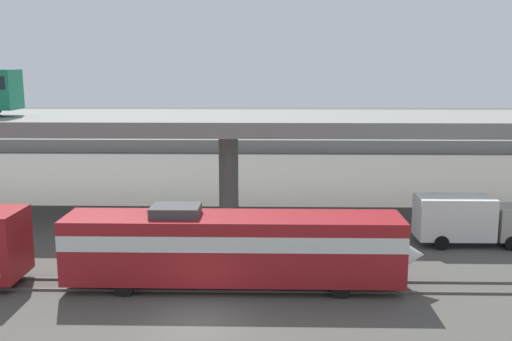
{
  "coord_description": "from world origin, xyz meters",
  "views": [
    {
      "loc": [
        3.08,
        -23.54,
        10.97
      ],
      "look_at": [
        2.14,
        18.57,
        3.31
      ],
      "focal_mm": 40.59,
      "sensor_mm": 36.0,
      "label": 1
    }
  ],
  "objects_px": {
    "service_truck_east": "(468,219)",
    "parked_car_3": "(32,127)",
    "parked_car_1": "(85,129)",
    "parked_car_2": "(398,130)",
    "train_locomotive": "(250,245)",
    "parked_car_4": "(197,131)",
    "parked_car_0": "(12,131)"
  },
  "relations": [
    {
      "from": "parked_car_1",
      "to": "parked_car_4",
      "type": "xyz_separation_m",
      "value": [
        15.59,
        -2.16,
        -0.0
      ]
    },
    {
      "from": "parked_car_2",
      "to": "parked_car_4",
      "type": "height_order",
      "value": "same"
    },
    {
      "from": "parked_car_1",
      "to": "parked_car_3",
      "type": "bearing_deg",
      "value": -18.1
    },
    {
      "from": "parked_car_4",
      "to": "parked_car_0",
      "type": "bearing_deg",
      "value": 0.08
    },
    {
      "from": "parked_car_4",
      "to": "parked_car_2",
      "type": "bearing_deg",
      "value": -175.06
    },
    {
      "from": "service_truck_east",
      "to": "parked_car_3",
      "type": "distance_m",
      "value": 65.26
    },
    {
      "from": "service_truck_east",
      "to": "parked_car_2",
      "type": "distance_m",
      "value": 44.0
    },
    {
      "from": "parked_car_1",
      "to": "parked_car_2",
      "type": "bearing_deg",
      "value": -179.76
    },
    {
      "from": "service_truck_east",
      "to": "parked_car_4",
      "type": "distance_m",
      "value": 46.8
    },
    {
      "from": "parked_car_3",
      "to": "parked_car_4",
      "type": "relative_size",
      "value": 0.99
    },
    {
      "from": "parked_car_0",
      "to": "parked_car_4",
      "type": "xyz_separation_m",
      "value": [
        24.79,
        0.04,
        -0.0
      ]
    },
    {
      "from": "service_truck_east",
      "to": "parked_car_4",
      "type": "xyz_separation_m",
      "value": [
        -21.92,
        41.35,
        0.78
      ]
    },
    {
      "from": "service_truck_east",
      "to": "parked_car_0",
      "type": "bearing_deg",
      "value": 138.51
    },
    {
      "from": "service_truck_east",
      "to": "parked_car_0",
      "type": "distance_m",
      "value": 62.36
    },
    {
      "from": "parked_car_1",
      "to": "parked_car_3",
      "type": "distance_m",
      "value": 8.94
    },
    {
      "from": "parked_car_2",
      "to": "parked_car_3",
      "type": "relative_size",
      "value": 1.03
    },
    {
      "from": "parked_car_4",
      "to": "service_truck_east",
      "type": "bearing_deg",
      "value": 117.93
    },
    {
      "from": "train_locomotive",
      "to": "parked_car_4",
      "type": "height_order",
      "value": "train_locomotive"
    },
    {
      "from": "service_truck_east",
      "to": "parked_car_3",
      "type": "bearing_deg",
      "value": 134.82
    },
    {
      "from": "parked_car_3",
      "to": "parked_car_4",
      "type": "distance_m",
      "value": 24.59
    },
    {
      "from": "parked_car_1",
      "to": "parked_car_4",
      "type": "distance_m",
      "value": 15.74
    },
    {
      "from": "parked_car_1",
      "to": "service_truck_east",
      "type": "bearing_deg",
      "value": 130.76
    },
    {
      "from": "parked_car_1",
      "to": "parked_car_2",
      "type": "relative_size",
      "value": 1.08
    },
    {
      "from": "service_truck_east",
      "to": "parked_car_0",
      "type": "height_order",
      "value": "parked_car_0"
    },
    {
      "from": "train_locomotive",
      "to": "parked_car_3",
      "type": "height_order",
      "value": "train_locomotive"
    },
    {
      "from": "train_locomotive",
      "to": "parked_car_1",
      "type": "bearing_deg",
      "value": 115.51
    },
    {
      "from": "parked_car_0",
      "to": "parked_car_4",
      "type": "relative_size",
      "value": 1.08
    },
    {
      "from": "parked_car_0",
      "to": "parked_car_1",
      "type": "bearing_deg",
      "value": -166.57
    },
    {
      "from": "service_truck_east",
      "to": "parked_car_3",
      "type": "height_order",
      "value": "parked_car_3"
    },
    {
      "from": "train_locomotive",
      "to": "parked_car_3",
      "type": "relative_size",
      "value": 4.28
    },
    {
      "from": "train_locomotive",
      "to": "parked_car_2",
      "type": "xyz_separation_m",
      "value": [
        18.41,
        51.01,
        0.22
      ]
    },
    {
      "from": "train_locomotive",
      "to": "parked_car_0",
      "type": "xyz_separation_m",
      "value": [
        -33.46,
        48.64,
        0.23
      ]
    }
  ]
}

